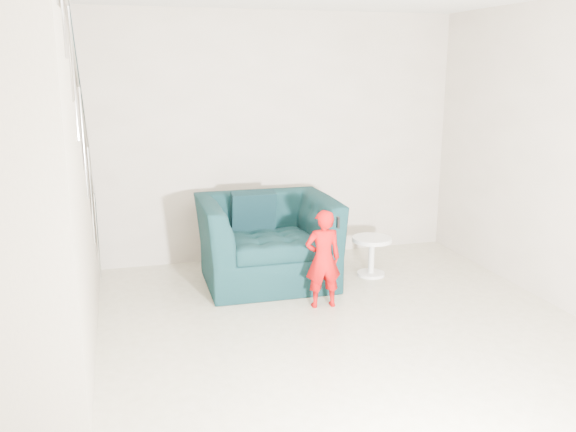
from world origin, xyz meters
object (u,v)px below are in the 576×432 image
object	(u,v)px
armchair	(267,240)
toddler	(323,259)
staircase	(7,245)
side_table	(372,250)

from	to	relation	value
armchair	toddler	xyz separation A→B (m)	(0.32, -0.79, 0.02)
toddler	staircase	bearing A→B (deg)	16.23
armchair	staircase	world-z (taller)	staircase
armchair	staircase	bearing A→B (deg)	-146.13
armchair	staircase	size ratio (longest dim) A/B	0.36
armchair	side_table	bearing A→B (deg)	-6.15
armchair	toddler	distance (m)	0.86
toddler	staircase	distance (m)	2.58
armchair	staircase	distance (m)	2.60
toddler	staircase	world-z (taller)	staircase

